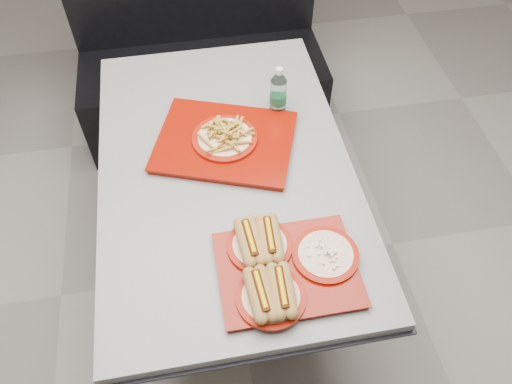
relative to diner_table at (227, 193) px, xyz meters
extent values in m
plane|color=gray|center=(0.00, 0.00, -0.58)|extent=(6.00, 6.00, 0.00)
cylinder|color=black|center=(0.00, 0.00, -0.56)|extent=(0.52, 0.52, 0.05)
cylinder|color=black|center=(0.00, 0.00, -0.20)|extent=(0.11, 0.11, 0.66)
cube|color=black|center=(0.00, 0.00, 0.12)|extent=(0.92, 1.42, 0.01)
cube|color=gray|center=(0.00, 0.00, 0.15)|extent=(0.90, 1.40, 0.04)
cube|color=black|center=(0.00, 1.02, -0.36)|extent=(1.30, 0.55, 0.45)
cube|color=#7D0E03|center=(0.13, -0.47, 0.17)|extent=(0.41, 0.32, 0.02)
cube|color=#7D0E03|center=(0.13, -0.47, 0.19)|extent=(0.42, 0.33, 0.01)
cylinder|color=#8D1304|center=(0.06, -0.56, 0.19)|extent=(0.21, 0.21, 0.01)
cylinder|color=white|center=(0.06, -0.56, 0.20)|extent=(0.17, 0.17, 0.00)
cylinder|color=#8D1304|center=(0.06, -0.38, 0.19)|extent=(0.21, 0.21, 0.01)
cylinder|color=white|center=(0.06, -0.38, 0.20)|extent=(0.17, 0.17, 0.00)
cylinder|color=#8D1304|center=(0.25, -0.45, 0.19)|extent=(0.21, 0.21, 0.01)
cylinder|color=white|center=(0.25, -0.45, 0.20)|extent=(0.17, 0.17, 0.00)
cube|color=#7D0E03|center=(0.01, 0.10, 0.17)|extent=(0.58, 0.52, 0.02)
cube|color=#7D0E03|center=(0.01, 0.10, 0.19)|extent=(0.60, 0.53, 0.01)
cylinder|color=#8D1304|center=(0.01, 0.10, 0.20)|extent=(0.24, 0.24, 0.01)
cylinder|color=white|center=(0.01, 0.10, 0.21)|extent=(0.20, 0.20, 0.01)
cylinder|color=silver|center=(0.24, 0.24, 0.24)|extent=(0.06, 0.06, 0.15)
cylinder|color=#186036|center=(0.24, 0.24, 0.23)|extent=(0.07, 0.07, 0.04)
cone|color=silver|center=(0.24, 0.24, 0.33)|extent=(0.06, 0.06, 0.03)
cylinder|color=silver|center=(0.24, 0.24, 0.36)|extent=(0.03, 0.03, 0.02)
camera|label=1|loc=(-0.10, -1.20, 1.51)|focal=35.00mm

